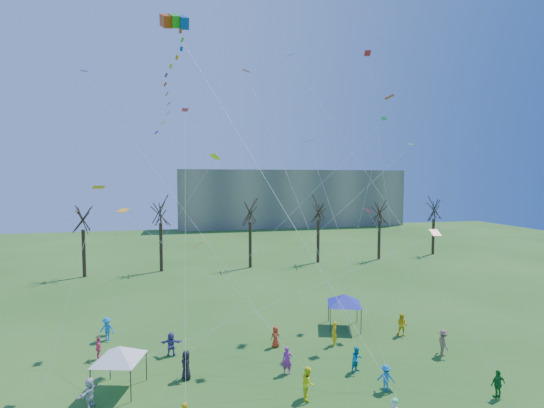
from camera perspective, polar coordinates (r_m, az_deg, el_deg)
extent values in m
cube|color=gray|center=(103.69, 2.86, 0.93)|extent=(60.00, 14.00, 15.00)
cylinder|color=black|center=(54.55, -26.47, -6.67)|extent=(0.44, 0.44, 6.11)
cylinder|color=black|center=(54.03, -16.37, -6.27)|extent=(0.44, 0.44, 6.59)
cylinder|color=black|center=(54.13, -3.31, -6.17)|extent=(0.44, 0.44, 6.48)
cylinder|color=black|center=(57.73, 6.96, -5.57)|extent=(0.44, 0.44, 6.48)
cylinder|color=black|center=(61.74, 15.83, -5.27)|extent=(0.44, 0.44, 6.07)
cylinder|color=black|center=(69.14, 23.10, -4.52)|extent=(0.44, 0.44, 5.96)
cube|color=red|center=(29.44, -15.70, 25.01)|extent=(0.87, 1.30, 1.20)
cube|color=#25A816|center=(29.42, -14.50, 25.04)|extent=(0.87, 1.30, 1.20)
cube|color=#0E48AF|center=(29.41, -13.30, 25.06)|extent=(0.87, 1.30, 1.20)
cylinder|color=white|center=(21.89, -0.73, 3.38)|extent=(0.02, 0.02, 25.74)
cylinder|color=#3F3F44|center=(25.80, -25.67, -23.33)|extent=(0.08, 0.08, 1.87)
cylinder|color=#3F3F44|center=(24.89, -20.50, -24.26)|extent=(0.08, 0.08, 1.87)
cylinder|color=#3F3F44|center=(27.66, -23.22, -21.35)|extent=(0.08, 0.08, 1.87)
cylinder|color=#3F3F44|center=(26.80, -18.40, -22.08)|extent=(0.08, 0.08, 1.87)
pyramid|color=white|center=(25.69, -22.02, -20.05)|extent=(3.45, 3.45, 0.80)
cylinder|color=#3F3F44|center=(32.67, 8.75, -16.97)|extent=(0.08, 0.08, 2.01)
cylinder|color=#3F3F44|center=(32.91, 13.27, -16.87)|extent=(0.08, 0.08, 2.01)
cylinder|color=#3F3F44|center=(35.00, 8.50, -15.53)|extent=(0.08, 0.08, 2.01)
cylinder|color=#3F3F44|center=(35.23, 12.69, -15.46)|extent=(0.08, 0.08, 2.01)
pyramid|color=#222AAE|center=(33.47, 10.83, -13.88)|extent=(3.64, 3.64, 0.86)
imported|color=#FCFF1A|center=(24.00, 5.47, -25.19)|extent=(0.96, 1.08, 1.85)
imported|color=blue|center=(25.59, 16.78, -23.76)|extent=(1.16, 0.98, 1.56)
imported|color=#1A7929|center=(27.30, 30.89, -22.23)|extent=(0.96, 0.44, 1.62)
imported|color=silver|center=(25.24, -25.77, -24.22)|extent=(1.10, 1.62, 1.68)
imported|color=black|center=(26.34, -12.81, -22.55)|extent=(0.78, 1.00, 1.80)
imported|color=#A82A99|center=(26.37, 2.30, -22.49)|extent=(0.73, 0.57, 1.76)
imported|color=#0C8DB0|center=(27.17, 12.68, -21.86)|extent=(0.98, 0.88, 1.65)
imported|color=#8C684C|center=(31.17, 24.41, -18.47)|extent=(0.92, 1.31, 1.85)
imported|color=#FE5485|center=(30.67, -24.66, -19.13)|extent=(0.69, 0.99, 1.57)
imported|color=#5F4DA7|center=(29.61, -14.96, -19.65)|extent=(1.60, 0.68, 1.67)
imported|color=red|center=(29.96, 0.52, -19.36)|extent=(0.87, 0.70, 1.55)
imported|color=yellow|center=(30.53, 9.32, -18.69)|extent=(0.68, 0.78, 1.81)
imported|color=yellow|center=(33.45, 19.00, -16.82)|extent=(1.10, 1.10, 1.80)
imported|color=#1A7DD7|center=(33.55, -23.61, -16.85)|extent=(1.34, 1.07, 1.82)
cube|color=orange|center=(23.08, -24.67, 2.31)|extent=(0.84, 0.95, 0.19)
cylinder|color=white|center=(21.95, -28.22, -12.12)|extent=(0.01, 0.01, 11.49)
cube|color=#DB2465|center=(33.65, -12.97, 13.66)|extent=(0.62, 0.73, 0.18)
cylinder|color=white|center=(25.77, -12.94, -2.34)|extent=(0.01, 0.01, 22.44)
cube|color=gold|center=(22.10, -10.83, -5.89)|extent=(0.62, 0.56, 0.35)
cylinder|color=white|center=(22.45, -2.73, -15.65)|extent=(0.01, 0.01, 9.48)
cube|color=#1781AD|center=(29.26, 5.46, 9.42)|extent=(0.76, 0.64, 0.21)
cylinder|color=white|center=(26.12, 10.54, -5.49)|extent=(0.01, 0.01, 16.06)
cube|color=#2A8CEF|center=(38.58, 2.69, 21.50)|extent=(0.87, 0.82, 0.32)
cylinder|color=white|center=(29.75, 14.30, 4.15)|extent=(0.01, 0.01, 29.76)
cube|color=red|center=(27.79, 23.36, -3.98)|extent=(0.70, 0.80, 0.38)
cylinder|color=white|center=(23.83, 1.22, -14.37)|extent=(0.01, 0.01, 22.83)
cube|color=#74C92F|center=(36.59, 20.13, 8.45)|extent=(0.47, 0.62, 0.16)
cylinder|color=white|center=(29.14, 6.98, -4.26)|extent=(0.01, 0.01, 25.31)
cube|color=#B335BA|center=(38.59, -26.53, 17.49)|extent=(0.82, 0.91, 0.16)
cylinder|color=white|center=(29.66, -15.12, 1.87)|extent=(0.01, 0.01, 28.52)
cube|color=red|center=(40.53, -3.93, 19.39)|extent=(0.79, 0.71, 0.31)
cylinder|color=white|center=(31.45, 2.66, 3.47)|extent=(0.01, 0.01, 27.69)
cube|color=#D22374|center=(30.89, 14.32, -0.98)|extent=(0.73, 0.66, 0.35)
cylinder|color=white|center=(30.51, 19.26, -9.45)|extent=(0.01, 0.01, 10.19)
cube|color=yellow|center=(28.86, -8.60, 7.06)|extent=(0.91, 0.92, 0.40)
cylinder|color=white|center=(28.67, -16.69, -5.99)|extent=(0.01, 0.01, 15.03)
cube|color=#17B190|center=(39.08, 16.52, 12.25)|extent=(0.69, 0.73, 0.25)
cylinder|color=white|center=(31.82, 3.30, -1.08)|extent=(0.01, 0.01, 26.89)
cube|color=#FFA60D|center=(26.01, -21.52, -0.90)|extent=(0.78, 0.90, 0.20)
cylinder|color=white|center=(27.07, -10.04, -10.45)|extent=(0.01, 0.01, 13.64)
cube|color=red|center=(34.94, 17.27, 15.14)|extent=(0.96, 0.94, 0.32)
cylinder|color=white|center=(31.24, 13.61, -0.24)|extent=(0.01, 0.01, 19.24)
cube|color=red|center=(40.64, 14.19, 21.16)|extent=(0.78, 0.87, 0.35)
cylinder|color=white|center=(35.02, 16.40, 4.41)|extent=(0.01, 0.01, 24.46)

